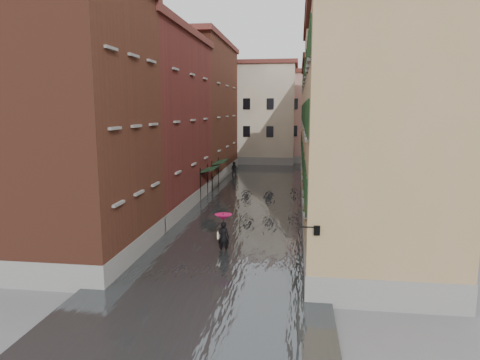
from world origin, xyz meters
The scene contains 16 objects.
ground centered at (0.00, 0.00, 0.00)m, with size 120.00×120.00×0.00m, color slate.
floodwater centered at (0.00, 13.00, 0.10)m, with size 10.00×60.00×0.20m, color #414548.
building_left_near centered at (-7.00, -2.00, 6.50)m, with size 6.00×8.00×13.00m, color brown.
building_left_mid centered at (-7.00, 9.00, 6.25)m, with size 6.00×14.00×12.50m, color #5A251C.
building_left_far centered at (-7.00, 24.00, 7.00)m, with size 6.00×16.00×14.00m, color brown.
building_right_near centered at (7.00, -2.00, 5.75)m, with size 6.00×8.00×11.50m, color #997F4E.
building_right_mid centered at (7.00, 9.00, 6.50)m, with size 6.00×14.00×13.00m, color tan.
building_right_far centered at (7.00, 24.00, 5.75)m, with size 6.00×16.00×11.50m, color #997F4E.
building_end_cream centered at (-3.00, 38.00, 6.50)m, with size 12.00×9.00×13.00m, color beige.
building_end_pink centered at (6.00, 40.00, 6.00)m, with size 10.00×9.00×12.00m, color tan.
awning_near centered at (-3.49, 12.39, 2.46)m, with size 1.09×2.72×2.80m.
awning_far centered at (-3.48, 17.17, 2.47)m, with size 1.09×3.15×2.80m.
wall_lantern centered at (4.33, -6.00, 3.01)m, with size 0.71×0.22×0.35m.
window_planters centered at (4.12, 0.39, 3.51)m, with size 0.59×10.53×0.84m.
pedestrian_main centered at (-0.11, -0.45, 1.24)m, with size 0.94×0.94×2.06m.
pedestrian_far centered at (-3.24, 24.40, 0.84)m, with size 0.82×0.64×1.69m, color black.
Camera 1 is at (3.60, -21.33, 7.37)m, focal length 32.00 mm.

